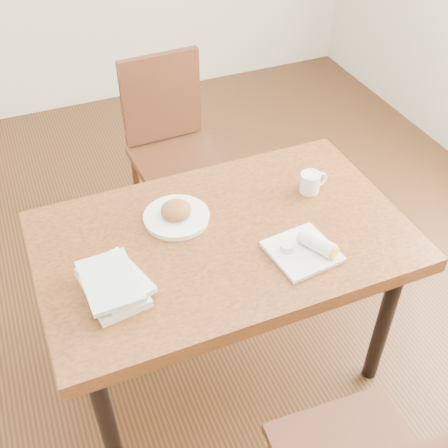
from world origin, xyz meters
name	(u,v)px	position (x,y,z in m)	size (l,w,h in m)	color
ground	(224,360)	(0.00, 0.00, -0.01)	(4.00, 5.00, 0.01)	#472814
table	(224,251)	(0.00, 0.00, 0.67)	(1.31, 0.81, 0.75)	brown
chair_far	(171,140)	(0.11, 0.95, 0.55)	(0.44, 0.44, 0.95)	#3F1E12
plate_scone	(176,214)	(-0.13, 0.14, 0.77)	(0.24, 0.24, 0.08)	white
coffee_mug	(311,182)	(0.41, 0.11, 0.79)	(0.12, 0.08, 0.08)	white
plate_burrito	(307,249)	(0.22, -0.20, 0.77)	(0.23, 0.23, 0.07)	white
book_stack	(113,284)	(-0.42, -0.11, 0.78)	(0.22, 0.28, 0.06)	white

